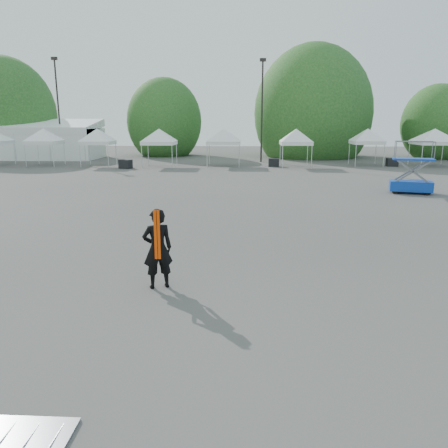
{
  "coord_description": "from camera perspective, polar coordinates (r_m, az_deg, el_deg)",
  "views": [
    {
      "loc": [
        1.12,
        -12.03,
        3.98
      ],
      "look_at": [
        0.65,
        -0.7,
        1.3
      ],
      "focal_mm": 35.0,
      "sensor_mm": 36.0,
      "label": 1
    }
  ],
  "objects": [
    {
      "name": "tent_e",
      "position": [
        39.8,
        -0.03,
        11.97
      ],
      "size": [
        4.26,
        4.26,
        3.88
      ],
      "color": "silver",
      "rests_on": "ground"
    },
    {
      "name": "tent_h",
      "position": [
        43.86,
        25.84,
        10.8
      ],
      "size": [
        4.61,
        4.61,
        3.88
      ],
      "color": "silver",
      "rests_on": "ground"
    },
    {
      "name": "tent_c",
      "position": [
        41.38,
        -16.24,
        11.51
      ],
      "size": [
        3.8,
        3.8,
        3.88
      ],
      "color": "silver",
      "rests_on": "ground"
    },
    {
      "name": "light_pole_west",
      "position": [
        49.88,
        -20.87,
        14.52
      ],
      "size": [
        0.6,
        0.25,
        10.3
      ],
      "color": "black",
      "rests_on": "ground"
    },
    {
      "name": "tent_d",
      "position": [
        39.79,
        -8.49,
        11.83
      ],
      "size": [
        4.02,
        4.02,
        3.88
      ],
      "color": "silver",
      "rests_on": "ground"
    },
    {
      "name": "tent_b",
      "position": [
        43.57,
        -22.53,
        11.1
      ],
      "size": [
        3.85,
        3.85,
        3.88
      ],
      "color": "silver",
      "rests_on": "ground"
    },
    {
      "name": "crate_mid",
      "position": [
        39.67,
        6.53,
        7.98
      ],
      "size": [
        1.0,
        0.82,
        0.72
      ],
      "primitive_type": "cube",
      "rotation": [
        0.0,
        0.0,
        -0.12
      ],
      "color": "black",
      "rests_on": "ground"
    },
    {
      "name": "scissor_lift",
      "position": [
        26.71,
        23.41,
        6.81
      ],
      "size": [
        2.46,
        1.65,
        2.9
      ],
      "rotation": [
        0.0,
        0.0,
        -0.26
      ],
      "color": "#0C20A2",
      "rests_on": "ground"
    },
    {
      "name": "light_pole_east",
      "position": [
        44.1,
        4.99,
        15.25
      ],
      "size": [
        0.6,
        0.25,
        9.8
      ],
      "color": "black",
      "rests_on": "ground"
    },
    {
      "name": "tree_far_e",
      "position": [
        53.29,
        26.01,
        11.61
      ],
      "size": [
        3.84,
        3.84,
        5.84
      ],
      "color": "#382314",
      "rests_on": "ground"
    },
    {
      "name": "ground",
      "position": [
        12.72,
        -2.82,
        -4.95
      ],
      "size": [
        120.0,
        120.0,
        0.0
      ],
      "primitive_type": "plane",
      "color": "#474442",
      "rests_on": "ground"
    },
    {
      "name": "marquee",
      "position": [
        52.45,
        -24.17,
        9.96
      ],
      "size": [
        15.0,
        6.25,
        4.23
      ],
      "color": "white",
      "rests_on": "ground"
    },
    {
      "name": "tent_f",
      "position": [
        39.46,
        9.42,
        11.79
      ],
      "size": [
        3.8,
        3.8,
        3.88
      ],
      "color": "silver",
      "rests_on": "ground"
    },
    {
      "name": "tree_mid_e",
      "position": [
        51.64,
        11.49,
        14.0
      ],
      "size": [
        5.12,
        5.12,
        7.79
      ],
      "color": "#382314",
      "rests_on": "ground"
    },
    {
      "name": "man",
      "position": [
        10.63,
        -8.67,
        -3.19
      ],
      "size": [
        0.84,
        0.7,
        1.97
      ],
      "rotation": [
        0.0,
        0.0,
        3.51
      ],
      "color": "black",
      "rests_on": "ground"
    },
    {
      "name": "crate_west",
      "position": [
        38.7,
        -12.74,
        7.64
      ],
      "size": [
        1.16,
        1.03,
        0.75
      ],
      "primitive_type": "cube",
      "rotation": [
        0.0,
        0.0,
        -0.34
      ],
      "color": "black",
      "rests_on": "ground"
    },
    {
      "name": "crate_east",
      "position": [
        42.43,
        21.09,
        7.53
      ],
      "size": [
        0.94,
        0.73,
        0.73
      ],
      "primitive_type": "cube",
      "rotation": [
        0.0,
        0.0,
        0.0
      ],
      "color": "black",
      "rests_on": "ground"
    },
    {
      "name": "tent_g",
      "position": [
        42.37,
        18.26,
        11.4
      ],
      "size": [
        3.79,
        3.79,
        3.88
      ],
      "color": "silver",
      "rests_on": "ground"
    },
    {
      "name": "tree_far_w",
      "position": [
        56.91,
        -26.77,
        12.48
      ],
      "size": [
        4.8,
        4.8,
        7.3
      ],
      "color": "#382314",
      "rests_on": "ground"
    },
    {
      "name": "tree_mid_w",
      "position": [
        52.82,
        -7.77,
        13.13
      ],
      "size": [
        4.16,
        4.16,
        6.33
      ],
      "color": "#382314",
      "rests_on": "ground"
    }
  ]
}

